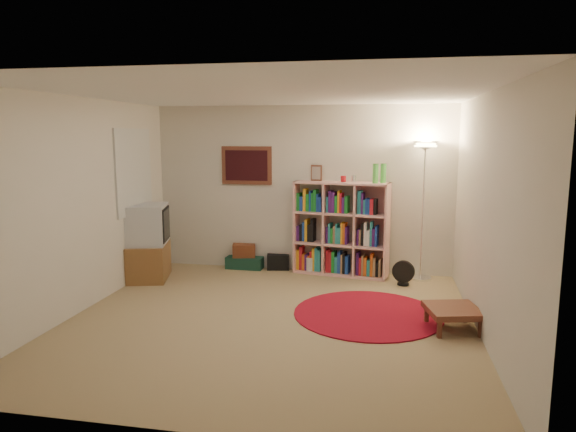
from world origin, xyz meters
name	(u,v)px	position (x,y,z in m)	size (l,w,h in m)	color
room	(265,209)	(-0.05, 0.05, 1.26)	(4.54, 4.54, 2.54)	#9A805A
bookshelf	(340,230)	(0.60, 2.11, 0.67)	(1.43, 0.62, 1.66)	#FFB2AA
floor_lamp	(425,165)	(1.78, 2.05, 1.64)	(0.45, 0.45, 1.98)	white
floor_fan	(403,273)	(1.52, 1.67, 0.18)	(0.31, 0.20, 0.35)	black
tv_stand	(149,243)	(-2.08, 1.34, 0.52)	(0.69, 0.85, 1.09)	brown
suitcase	(246,262)	(-0.88, 2.21, 0.09)	(0.58, 0.38, 0.18)	#14392B
wicker_basket	(244,250)	(-0.89, 2.18, 0.28)	(0.40, 0.32, 0.20)	#592716
duffel_bag	(278,261)	(-0.36, 2.24, 0.12)	(0.38, 0.34, 0.23)	black
paper_towel	(310,265)	(0.16, 2.08, 0.12)	(0.12, 0.12, 0.23)	white
red_rug	(368,314)	(1.08, 0.41, 0.01)	(1.72, 1.72, 0.02)	maroon
side_table	(453,311)	(1.99, 0.10, 0.21)	(0.65, 0.65, 0.25)	#582B1E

